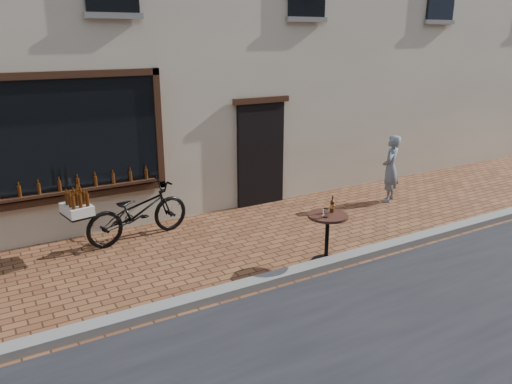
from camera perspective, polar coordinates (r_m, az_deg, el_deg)
ground at (r=7.35m, az=1.54°, el=-11.23°), size 90.00×90.00×0.00m
kerb at (r=7.47m, az=0.72°, el=-10.19°), size 90.00×0.25×0.12m
cargo_bicycle at (r=9.17m, az=-13.57°, el=-2.17°), size 2.33×1.01×1.10m
bistro_table at (r=8.04m, az=8.17°, el=-4.15°), size 0.64×0.64×1.11m
pedestrian at (r=11.35m, az=15.12°, el=2.60°), size 0.65×0.58×1.48m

